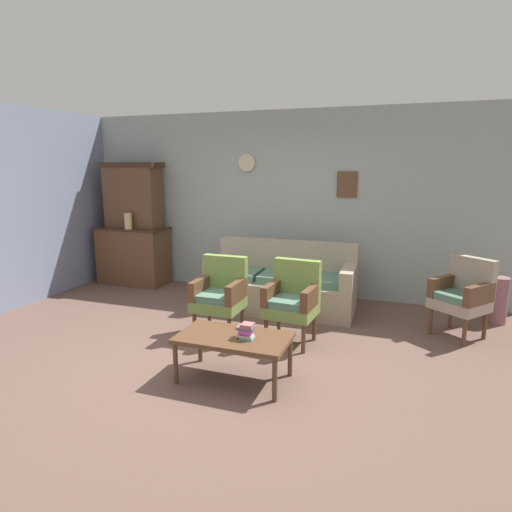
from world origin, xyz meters
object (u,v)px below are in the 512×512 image
armchair_row_middle (293,298)px  book_stack_on_table (246,331)px  floral_couch (282,286)px  armchair_near_couch_end (220,293)px  wingback_chair_by_fireplace (463,294)px  coffee_table (234,340)px  side_cabinet (134,255)px  vase_on_cabinet (128,221)px  floor_vase_by_wall (498,300)px

armchair_row_middle → book_stack_on_table: 1.05m
floral_couch → armchair_near_couch_end: (-0.40, -1.12, 0.17)m
wingback_chair_by_fireplace → book_stack_on_table: wingback_chair_by_fireplace is taller
book_stack_on_table → coffee_table: bearing=170.5°
armchair_row_middle → book_stack_on_table: size_ratio=5.87×
floral_couch → armchair_row_middle: size_ratio=2.17×
side_cabinet → wingback_chair_by_fireplace: side_cabinet is taller
vase_on_cabinet → armchair_row_middle: bearing=-23.9°
wingback_chair_by_fireplace → floor_vase_by_wall: wingback_chair_by_fireplace is taller
armchair_row_middle → floral_couch: bearing=111.9°
armchair_row_middle → armchair_near_couch_end: bearing=-174.9°
vase_on_cabinet → book_stack_on_table: size_ratio=1.65×
floral_couch → armchair_row_middle: (0.42, -1.05, 0.17)m
side_cabinet → floral_couch: (2.67, -0.47, -0.14)m
book_stack_on_table → floor_vase_by_wall: bearing=46.1°
vase_on_cabinet → floral_couch: (2.61, -0.29, -0.73)m
side_cabinet → book_stack_on_table: (2.95, -2.56, 0.02)m
coffee_table → floor_vase_by_wall: floor_vase_by_wall is taller
armchair_near_couch_end → vase_on_cabinet: bearing=147.3°
wingback_chair_by_fireplace → coffee_table: bearing=-137.9°
floral_couch → armchair_near_couch_end: bearing=-109.8°
side_cabinet → vase_on_cabinet: bearing=-70.0°
vase_on_cabinet → wingback_chair_by_fireplace: 4.84m
wingback_chair_by_fireplace → book_stack_on_table: (-1.90, -1.85, -0.01)m
wingback_chair_by_fireplace → floor_vase_by_wall: size_ratio=1.55×
armchair_row_middle → floor_vase_by_wall: bearing=32.6°
floral_couch → book_stack_on_table: (0.28, -2.09, 0.16)m
vase_on_cabinet → book_stack_on_table: vase_on_cabinet is taller
vase_on_cabinet → book_stack_on_table: 3.78m
floor_vase_by_wall → book_stack_on_table: bearing=-133.9°
armchair_near_couch_end → coffee_table: armchair_near_couch_end is taller
floral_couch → armchair_near_couch_end: 1.20m
side_cabinet → coffee_table: 3.80m
side_cabinet → armchair_row_middle: 3.45m
vase_on_cabinet → armchair_near_couch_end: 2.68m
vase_on_cabinet → armchair_row_middle: size_ratio=0.28×
armchair_row_middle → vase_on_cabinet: bearing=156.1°
side_cabinet → book_stack_on_table: side_cabinet is taller
floral_couch → armchair_near_couch_end: size_ratio=2.17×
floral_couch → wingback_chair_by_fireplace: same height
wingback_chair_by_fireplace → coffee_table: 2.73m
armchair_near_couch_end → coffee_table: (0.55, -0.95, -0.12)m
side_cabinet → floral_couch: bearing=-10.1°
side_cabinet → armchair_near_couch_end: 2.77m
side_cabinet → vase_on_cabinet: (0.07, -0.18, 0.59)m
armchair_row_middle → coffee_table: armchair_row_middle is taller
armchair_near_couch_end → book_stack_on_table: size_ratio=5.87×
vase_on_cabinet → armchair_row_middle: 3.36m
coffee_table → floor_vase_by_wall: 3.49m
armchair_row_middle → wingback_chair_by_fireplace: bearing=24.7°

